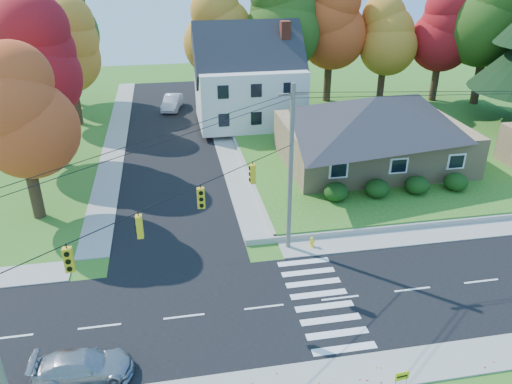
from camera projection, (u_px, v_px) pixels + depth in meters
ground at (340, 298)px, 25.70m from camera, size 120.00×120.00×0.00m
road_main at (340, 298)px, 25.70m from camera, size 90.00×8.00×0.02m
road_cross at (170, 138)px, 47.36m from camera, size 8.00×44.00×0.02m
sidewalk_north at (313, 246)px, 30.10m from camera, size 90.00×2.00×0.08m
sidewalk_south at (379, 370)px, 21.27m from camera, size 90.00×2.00×0.08m
lawn at (400, 140)px, 46.23m from camera, size 30.00×30.00×0.50m
ranch_house at (373, 129)px, 39.68m from camera, size 14.60×10.60×5.40m
colonial_house at (249, 81)px, 48.41m from camera, size 10.40×8.40×9.60m
hedge_row at (397, 187)px, 35.06m from camera, size 10.70×1.70×1.27m
traffic_infrastructure at (336, 198)px, 24.60m from camera, size 38.10×10.66×10.00m
tree_lot_0 at (220, 33)px, 51.74m from camera, size 6.72×6.72×12.51m
tree_lot_1 at (279, 19)px, 51.25m from camera, size 7.84×7.84×14.60m
tree_lot_2 at (331, 23)px, 53.39m from camera, size 7.28×7.28×13.56m
tree_lot_3 at (386, 36)px, 54.05m from camera, size 6.16×6.16×11.47m
tree_lot_4 at (443, 29)px, 53.84m from camera, size 6.72×6.72×12.51m
tree_lot_5 at (491, 12)px, 51.86m from camera, size 8.40×8.40×15.64m
tree_west_0 at (18, 114)px, 30.40m from camera, size 6.16×6.16×11.47m
tree_west_1 at (32, 60)px, 38.49m from camera, size 7.28×7.28×13.56m
tree_west_2 at (67, 46)px, 47.77m from camera, size 6.72×6.72×12.51m
tree_west_3 at (57, 21)px, 53.93m from camera, size 7.84×7.84×14.60m
silver_sedan at (83, 366)px, 20.73m from camera, size 4.18×1.84×1.19m
white_car at (172, 102)px, 55.34m from camera, size 2.67×5.05×1.58m
fire_hydrant at (312, 242)px, 29.94m from camera, size 0.40×0.31×0.69m
yard_sign at (402, 376)px, 20.29m from camera, size 0.63×0.09×0.79m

